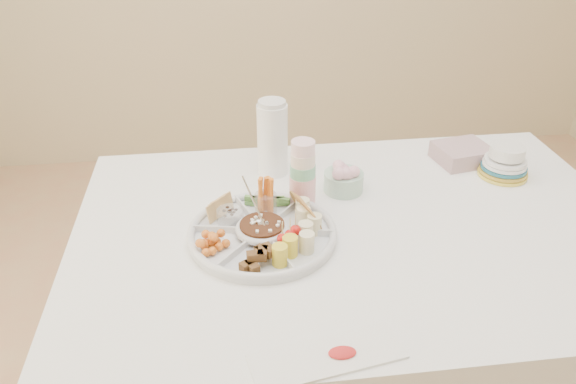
{
  "coord_description": "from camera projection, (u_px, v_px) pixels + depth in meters",
  "views": [
    {
      "loc": [
        -0.35,
        -1.22,
        1.6
      ],
      "look_at": [
        -0.18,
        0.07,
        0.83
      ],
      "focal_mm": 35.0,
      "sensor_mm": 36.0,
      "label": 1
    }
  ],
  "objects": [
    {
      "name": "bean_dip",
      "position": [
        262.0,
        229.0,
        1.44
      ],
      "size": [
        0.14,
        0.14,
        0.04
      ],
      "primitive_type": "cylinder",
      "rotation": [
        0.0,
        0.0,
        -0.19
      ],
      "color": "#59321F",
      "rests_on": "party_tray"
    },
    {
      "name": "cherries",
      "position": [
        214.0,
        240.0,
        1.39
      ],
      "size": [
        0.11,
        0.11,
        0.04
      ],
      "primitive_type": null,
      "rotation": [
        0.0,
        0.0,
        -0.19
      ],
      "color": "#EFA141",
      "rests_on": "party_tray"
    },
    {
      "name": "carrot_cucumber",
      "position": [
        267.0,
        192.0,
        1.54
      ],
      "size": [
        0.14,
        0.14,
        0.11
      ],
      "primitive_type": null,
      "rotation": [
        0.0,
        0.0,
        -0.19
      ],
      "color": "orange",
      "rests_on": "party_tray"
    },
    {
      "name": "tortillas",
      "position": [
        307.0,
        212.0,
        1.49
      ],
      "size": [
        0.12,
        0.12,
        0.06
      ],
      "primitive_type": null,
      "rotation": [
        0.0,
        0.0,
        -0.19
      ],
      "color": "#BC8B42",
      "rests_on": "party_tray"
    },
    {
      "name": "cup_stack",
      "position": [
        303.0,
        174.0,
        1.55
      ],
      "size": [
        0.08,
        0.08,
        0.2
      ],
      "primitive_type": "cylinder",
      "rotation": [
        0.0,
        0.0,
        -0.06
      ],
      "color": "white",
      "rests_on": "dining_table"
    },
    {
      "name": "napkin_stack",
      "position": [
        462.0,
        154.0,
        1.82
      ],
      "size": [
        0.19,
        0.17,
        0.05
      ],
      "primitive_type": "cube",
      "rotation": [
        0.0,
        0.0,
        0.18
      ],
      "color": "#B79299",
      "rests_on": "dining_table"
    },
    {
      "name": "banana_tomato",
      "position": [
        305.0,
        236.0,
        1.37
      ],
      "size": [
        0.14,
        0.14,
        0.1
      ],
      "primitive_type": null,
      "rotation": [
        0.0,
        0.0,
        -0.19
      ],
      "color": "#FDF584",
      "rests_on": "party_tray"
    },
    {
      "name": "thermos",
      "position": [
        272.0,
        137.0,
        1.71
      ],
      "size": [
        0.09,
        0.09,
        0.24
      ],
      "primitive_type": "cylinder",
      "rotation": [
        0.0,
        0.0,
        -0.01
      ],
      "color": "white",
      "rests_on": "dining_table"
    },
    {
      "name": "party_tray",
      "position": [
        262.0,
        231.0,
        1.45
      ],
      "size": [
        0.44,
        0.44,
        0.04
      ],
      "primitive_type": "cylinder",
      "rotation": [
        0.0,
        0.0,
        -0.19
      ],
      "color": "silver",
      "rests_on": "dining_table"
    },
    {
      "name": "plate_stack",
      "position": [
        505.0,
        162.0,
        1.73
      ],
      "size": [
        0.16,
        0.16,
        0.1
      ],
      "primitive_type": "cylinder",
      "rotation": [
        0.0,
        0.0,
        0.06
      ],
      "color": "gold",
      "rests_on": "dining_table"
    },
    {
      "name": "flower_bowl",
      "position": [
        344.0,
        177.0,
        1.65
      ],
      "size": [
        0.15,
        0.15,
        0.09
      ],
      "primitive_type": "cylinder",
      "rotation": [
        0.0,
        0.0,
        0.37
      ],
      "color": "#B4EBC6",
      "rests_on": "dining_table"
    },
    {
      "name": "pita_raisins",
      "position": [
        223.0,
        209.0,
        1.5
      ],
      "size": [
        0.12,
        0.12,
        0.05
      ],
      "primitive_type": null,
      "rotation": [
        0.0,
        0.0,
        -0.19
      ],
      "color": "#DF965A",
      "rests_on": "party_tray"
    },
    {
      "name": "dining_table",
      "position": [
        350.0,
        329.0,
        1.7
      ],
      "size": [
        1.52,
        1.02,
        0.76
      ],
      "primitive_type": "cube",
      "color": "white",
      "rests_on": "floor"
    },
    {
      "name": "granola_chunks",
      "position": [
        257.0,
        258.0,
        1.33
      ],
      "size": [
        0.12,
        0.12,
        0.05
      ],
      "primitive_type": null,
      "rotation": [
        0.0,
        0.0,
        -0.19
      ],
      "color": "brown",
      "rests_on": "party_tray"
    },
    {
      "name": "placemat",
      "position": [
        327.0,
        356.0,
        1.11
      ],
      "size": [
        0.32,
        0.16,
        0.01
      ],
      "primitive_type": "cube",
      "rotation": [
        0.0,
        0.0,
        0.18
      ],
      "color": "beige",
      "rests_on": "dining_table"
    },
    {
      "name": "chair",
      "position": [
        563.0,
        222.0,
        1.94
      ],
      "size": [
        0.45,
        0.45,
        1.06
      ],
      "primitive_type": "cube",
      "rotation": [
        0.0,
        0.0,
        -0.02
      ],
      "color": "brown",
      "rests_on": "floor"
    }
  ]
}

